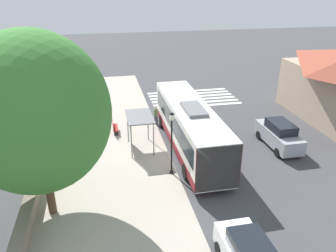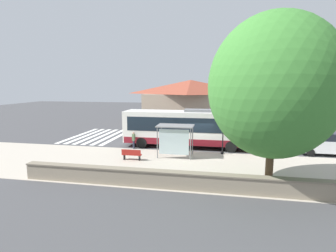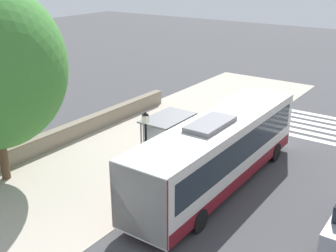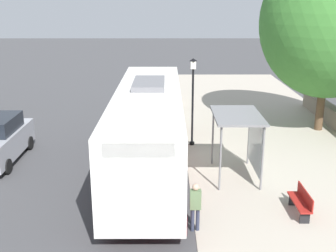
% 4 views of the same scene
% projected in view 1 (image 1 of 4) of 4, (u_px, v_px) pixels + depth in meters
% --- Properties ---
extents(ground_plane, '(120.00, 120.00, 0.00)m').
position_uv_depth(ground_plane, '(170.00, 157.00, 23.16)').
color(ground_plane, '#424244').
rests_on(ground_plane, ground).
extents(sidewalk_plaza, '(9.00, 44.00, 0.02)m').
position_uv_depth(sidewalk_plaza, '(106.00, 164.00, 22.32)').
color(sidewalk_plaza, '#ADA393').
rests_on(sidewalk_plaza, ground).
extents(crosswalk_stripes, '(9.00, 5.25, 0.01)m').
position_uv_depth(crosswalk_stripes, '(193.00, 98.00, 34.71)').
color(crosswalk_stripes, silver).
rests_on(crosswalk_stripes, ground).
extents(stone_wall, '(0.60, 20.00, 1.03)m').
position_uv_depth(stone_wall, '(42.00, 163.00, 21.36)').
color(stone_wall, gray).
rests_on(stone_wall, ground).
extents(bus, '(2.75, 12.28, 3.61)m').
position_uv_depth(bus, '(190.00, 126.00, 23.57)').
color(bus, silver).
rests_on(bus, ground).
extents(bus_shelter, '(1.85, 2.96, 2.61)m').
position_uv_depth(bus_shelter, '(137.00, 122.00, 23.45)').
color(bus_shelter, slate).
rests_on(bus_shelter, ground).
extents(pedestrian, '(0.34, 0.22, 1.59)m').
position_uv_depth(pedestrian, '(156.00, 114.00, 28.09)').
color(pedestrian, '#2D3347').
rests_on(pedestrian, ground).
extents(bench, '(0.40, 1.55, 0.88)m').
position_uv_depth(bench, '(115.00, 127.00, 26.70)').
color(bench, maroon).
rests_on(bench, ground).
extents(street_lamp_near, '(0.28, 0.28, 4.27)m').
position_uv_depth(street_lamp_near, '(172.00, 138.00, 20.21)').
color(street_lamp_near, black).
rests_on(street_lamp_near, ground).
extents(shade_tree, '(7.10, 7.10, 9.67)m').
position_uv_depth(shade_tree, '(36.00, 113.00, 15.35)').
color(shade_tree, brown).
rests_on(shade_tree, ground).
extents(parked_car_far_lane, '(1.83, 4.51, 1.99)m').
position_uv_depth(parked_car_far_lane, '(279.00, 135.00, 24.29)').
color(parked_car_far_lane, '#9EA0A8').
rests_on(parked_car_far_lane, ground).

